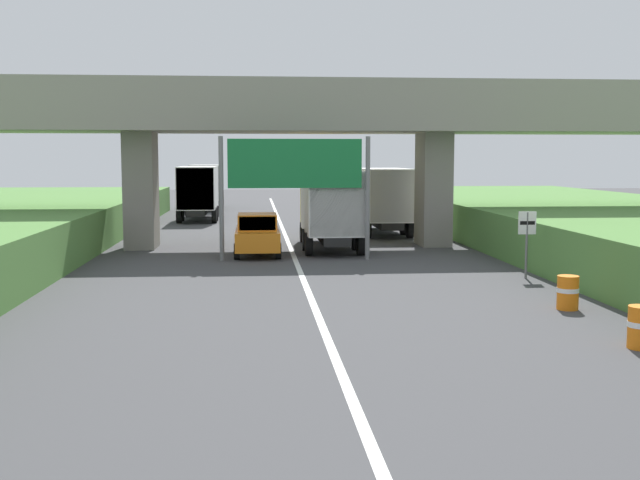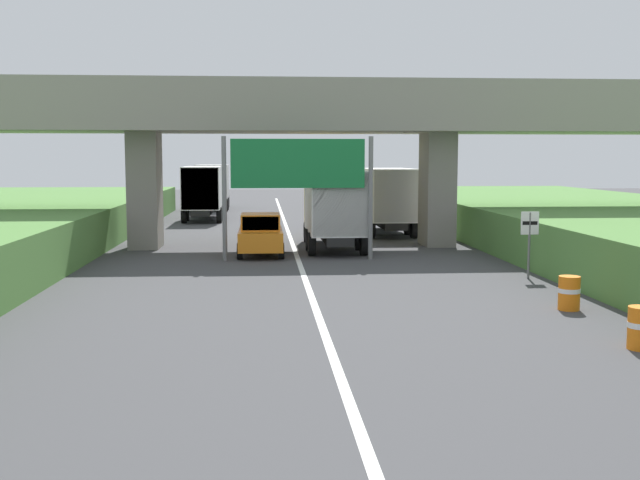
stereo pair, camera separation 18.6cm
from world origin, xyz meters
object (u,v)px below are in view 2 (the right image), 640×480
object	(u,v)px
truck_silver	(204,190)
car_orange	(261,235)
speed_limit_sign	(529,234)
truck_blue	(386,197)
overhead_highway_sign	(298,170)
truck_green	(213,184)
truck_yellow	(333,205)
construction_barrel_3	(569,293)

from	to	relation	value
truck_silver	car_orange	size ratio (longest dim) A/B	1.78
speed_limit_sign	truck_blue	xyz separation A→B (m)	(-2.33, 15.49, 0.46)
overhead_highway_sign	truck_green	world-z (taller)	overhead_highway_sign
overhead_highway_sign	speed_limit_sign	xyz separation A→B (m)	(7.40, -5.31, -2.02)
overhead_highway_sign	truck_yellow	distance (m)	4.23
truck_blue	car_orange	world-z (taller)	truck_blue
car_orange	construction_barrel_3	size ratio (longest dim) A/B	4.56
overhead_highway_sign	construction_barrel_3	size ratio (longest dim) A/B	6.53
truck_yellow	truck_silver	bearing A→B (deg)	112.41
truck_blue	car_orange	bearing A→B (deg)	-127.20
truck_blue	construction_barrel_3	xyz separation A→B (m)	(1.56, -20.82, -1.47)
overhead_highway_sign	speed_limit_sign	world-z (taller)	overhead_highway_sign
truck_silver	car_orange	xyz separation A→B (m)	(3.63, -18.45, -1.08)
car_orange	overhead_highway_sign	bearing A→B (deg)	-46.72
truck_silver	car_orange	bearing A→B (deg)	-78.87
truck_blue	truck_yellow	distance (m)	7.45
speed_limit_sign	overhead_highway_sign	bearing A→B (deg)	144.33
speed_limit_sign	car_orange	xyz separation A→B (m)	(-8.87, 6.87, -0.62)
truck_yellow	construction_barrel_3	size ratio (longest dim) A/B	8.11
speed_limit_sign	truck_yellow	bearing A→B (deg)	122.82
overhead_highway_sign	truck_yellow	xyz separation A→B (m)	(1.69, 3.55, -1.57)
truck_blue	truck_silver	bearing A→B (deg)	136.00
speed_limit_sign	truck_silver	world-z (taller)	truck_silver
construction_barrel_3	truck_blue	bearing A→B (deg)	94.30
speed_limit_sign	truck_yellow	distance (m)	10.55
overhead_highway_sign	speed_limit_sign	distance (m)	9.33
truck_green	car_orange	bearing A→B (deg)	-82.71
truck_blue	car_orange	distance (m)	10.88
truck_silver	truck_green	world-z (taller)	same
truck_silver	truck_green	bearing A→B (deg)	90.38
truck_yellow	truck_blue	bearing A→B (deg)	62.97
truck_green	truck_yellow	world-z (taller)	same
speed_limit_sign	truck_green	bearing A→B (deg)	109.36
overhead_highway_sign	car_orange	distance (m)	3.40
truck_blue	construction_barrel_3	distance (m)	20.93
truck_yellow	speed_limit_sign	bearing A→B (deg)	-57.18
truck_blue	car_orange	xyz separation A→B (m)	(-6.54, -8.62, -1.08)
truck_silver	truck_blue	xyz separation A→B (m)	(10.17, -9.82, 0.00)
truck_blue	truck_yellow	bearing A→B (deg)	-117.03
truck_green	car_orange	distance (m)	29.16
truck_silver	construction_barrel_3	bearing A→B (deg)	-69.05
overhead_highway_sign	truck_yellow	size ratio (longest dim) A/B	0.81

